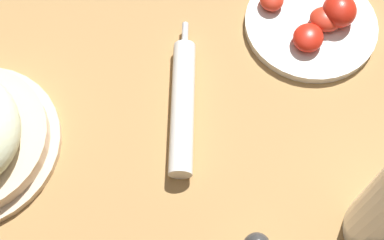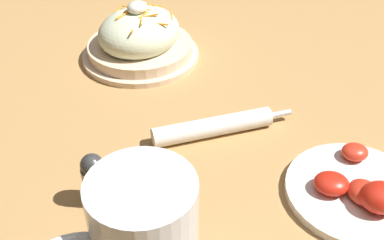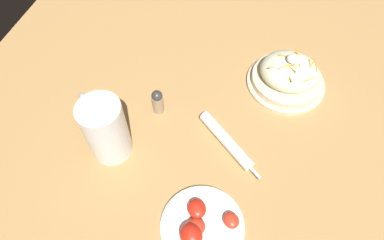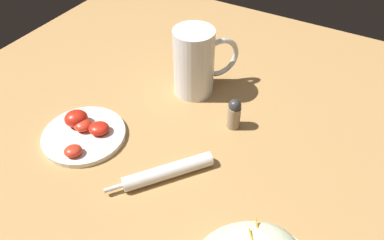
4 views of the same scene
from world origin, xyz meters
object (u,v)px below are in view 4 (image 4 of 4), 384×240
Objects in this scene: napkin_roll at (167,171)px; salt_shaker at (234,113)px; beer_mug at (195,66)px; tomato_plate at (83,132)px.

salt_shaker is at bearing 165.46° from napkin_roll.
beer_mug reaches higher than salt_shaker.
beer_mug reaches higher than tomato_plate.
napkin_roll is 1.01× the size of tomato_plate.
beer_mug is 2.23× the size of salt_shaker.
tomato_plate is at bearing -26.29° from beer_mug.
beer_mug is 0.30m from tomato_plate.
napkin_roll is (0.27, 0.09, -0.06)m from beer_mug.
napkin_roll is at bearing -14.54° from salt_shaker.
beer_mug is 0.29m from napkin_roll.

